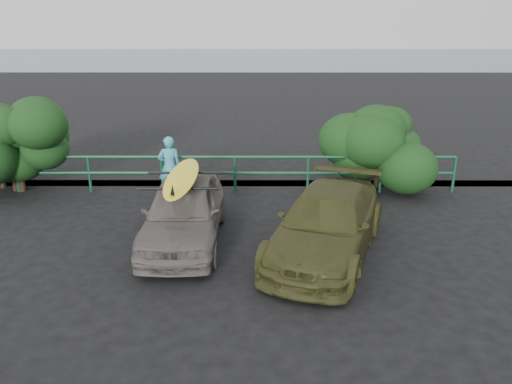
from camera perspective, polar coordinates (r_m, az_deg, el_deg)
ground at (r=9.37m, az=-9.91°, el=-9.89°), size 80.00×80.00×0.00m
ocean at (r=68.25m, az=-1.24°, el=15.06°), size 200.00×200.00×0.00m
guardrail at (r=13.76m, az=-6.58°, el=2.06°), size 14.00×0.08×1.04m
shrub_left at (r=15.29m, az=-24.73°, el=4.64°), size 3.20×2.40×2.32m
shrub_right at (r=14.42m, az=13.79°, el=4.43°), size 3.20×2.40×2.02m
sedan at (r=10.62m, az=-8.26°, el=-2.27°), size 1.60×3.95×1.34m
olive_vehicle at (r=10.09m, az=8.11°, el=-3.58°), size 3.25×4.79×1.29m
man at (r=13.46m, az=-9.85°, el=2.87°), size 0.67×0.51×1.65m
roof_rack at (r=10.39m, az=-8.44°, el=1.32°), size 1.63×1.15×0.05m
surfboard at (r=10.37m, az=-8.46°, el=1.70°), size 0.63×2.96×0.09m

